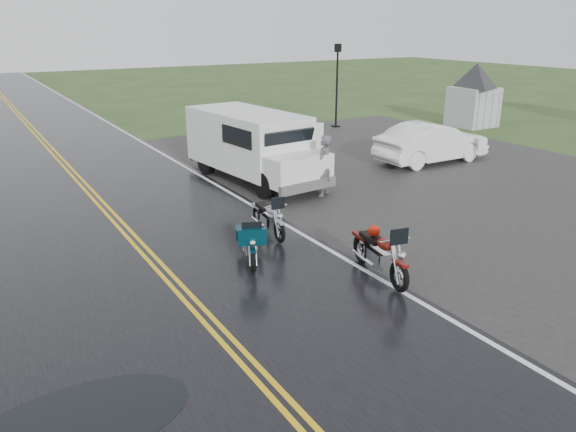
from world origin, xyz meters
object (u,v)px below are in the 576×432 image
at_px(lamp_post_far_right, 337,86).
at_px(sedan_white, 432,143).
at_px(motorcycle_silver, 279,223).
at_px(van_white, 265,161).
at_px(motorcycle_red, 400,265).
at_px(motorcycle_teal, 253,251).
at_px(visitor_center, 476,79).
at_px(person_at_van, 324,167).

bearing_deg(lamp_post_far_right, sedan_white, -99.57).
xyz_separation_m(motorcycle_silver, sedan_white, (9.27, 4.34, 0.21)).
height_order(motorcycle_silver, van_white, van_white).
bearing_deg(motorcycle_red, sedan_white, 52.85).
xyz_separation_m(motorcycle_silver, van_white, (1.49, 3.48, 0.63)).
bearing_deg(motorcycle_red, motorcycle_teal, 142.34).
height_order(motorcycle_teal, van_white, van_white).
bearing_deg(motorcycle_red, visitor_center, 48.43).
relative_size(motorcycle_red, van_white, 0.36).
bearing_deg(motorcycle_silver, person_at_van, 47.44).
bearing_deg(motorcycle_red, lamp_post_far_right, 68.62).
bearing_deg(person_at_van, motorcycle_teal, 8.07).
bearing_deg(motorcycle_teal, motorcycle_red, -24.69).
bearing_deg(van_white, person_at_van, -26.40).
relative_size(motorcycle_red, person_at_van, 1.15).
bearing_deg(van_white, sedan_white, 0.46).
bearing_deg(motorcycle_silver, motorcycle_teal, -132.22).
height_order(motorcycle_red, sedan_white, sedan_white).
distance_m(motorcycle_teal, motorcycle_silver, 1.81).
bearing_deg(motorcycle_teal, visitor_center, 52.98).
bearing_deg(motorcycle_teal, lamp_post_far_right, 72.23).
xyz_separation_m(motorcycle_red, motorcycle_teal, (-2.08, 2.31, -0.08)).
distance_m(motorcycle_red, lamp_post_far_right, 18.99).
relative_size(van_white, sedan_white, 1.31).
bearing_deg(sedan_white, person_at_van, 104.01).
xyz_separation_m(visitor_center, motorcycle_silver, (-17.00, -9.26, -1.84)).
relative_size(visitor_center, person_at_van, 8.44).
height_order(van_white, lamp_post_far_right, lamp_post_far_right).
relative_size(motorcycle_silver, lamp_post_far_right, 0.45).
height_order(visitor_center, motorcycle_silver, visitor_center).
distance_m(visitor_center, motorcycle_red, 20.77).
bearing_deg(lamp_post_far_right, motorcycle_red, -121.69).
bearing_deg(lamp_post_far_right, motorcycle_silver, -130.25).
height_order(person_at_van, sedan_white, person_at_van).
bearing_deg(motorcycle_silver, van_white, 72.95).
distance_m(motorcycle_silver, sedan_white, 10.24).
bearing_deg(sedan_white, lamp_post_far_right, -9.57).
xyz_separation_m(van_white, lamp_post_far_right, (9.17, 9.12, 0.92)).
bearing_deg(sedan_white, visitor_center, -57.48).
xyz_separation_m(visitor_center, van_white, (-15.51, -5.79, -1.21)).
xyz_separation_m(visitor_center, motorcycle_red, (-16.28, -12.77, -1.76)).
bearing_deg(sedan_white, motorcycle_red, 132.54).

